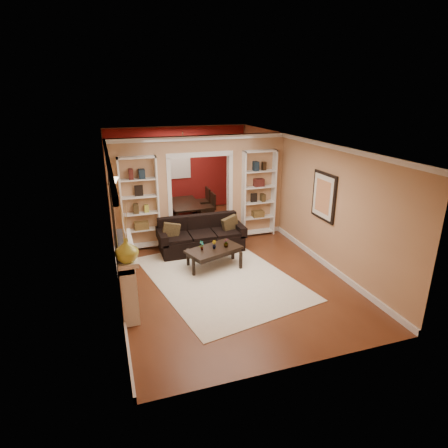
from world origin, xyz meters
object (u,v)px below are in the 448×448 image
object	(u,v)px
bookshelf_left	(140,204)
fireplace	(127,275)
dining_table	(186,211)
sofa	(201,235)
bookshelf_right	(258,194)
coffee_table	(214,258)

from	to	relation	value
bookshelf_left	fireplace	distance (m)	2.65
fireplace	dining_table	xyz separation A→B (m)	(2.03, 4.32, -0.30)
fireplace	dining_table	bearing A→B (deg)	64.78
sofa	bookshelf_right	bearing A→B (deg)	18.45
sofa	bookshelf_right	world-z (taller)	bookshelf_right
fireplace	dining_table	size ratio (longest dim) A/B	1.08
bookshelf_right	bookshelf_left	bearing A→B (deg)	180.00
sofa	fireplace	distance (m)	2.73
sofa	fireplace	xyz separation A→B (m)	(-1.90, -1.95, 0.17)
fireplace	bookshelf_left	bearing A→B (deg)	77.95
sofa	bookshelf_left	bearing A→B (deg)	156.93
fireplace	dining_table	distance (m)	4.78
bookshelf_left	dining_table	world-z (taller)	bookshelf_left
coffee_table	fireplace	xyz separation A→B (m)	(-1.93, -0.94, 0.35)
sofa	bookshelf_right	xyz separation A→B (m)	(1.74, 0.58, 0.74)
bookshelf_right	fireplace	size ratio (longest dim) A/B	1.35
bookshelf_left	bookshelf_right	distance (m)	3.10
bookshelf_left	dining_table	xyz separation A→B (m)	(1.49, 1.79, -0.87)
bookshelf_left	bookshelf_right	xyz separation A→B (m)	(3.10, 0.00, 0.00)
bookshelf_right	dining_table	bearing A→B (deg)	131.98
coffee_table	dining_table	world-z (taller)	dining_table
bookshelf_left	fireplace	bearing A→B (deg)	-102.05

